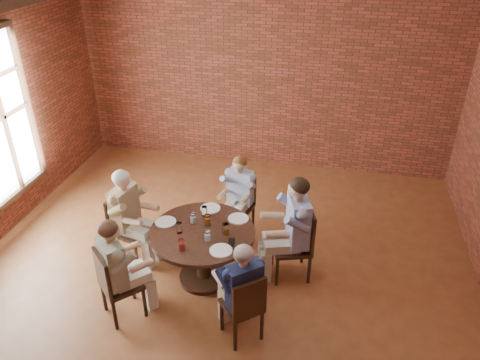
% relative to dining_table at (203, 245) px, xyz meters
% --- Properties ---
extents(floor, '(7.00, 7.00, 0.00)m').
position_rel_dining_table_xyz_m(floor, '(0.16, -0.15, -0.53)').
color(floor, '#99582F').
rests_on(floor, ground).
extents(ceiling, '(7.00, 7.00, 0.00)m').
position_rel_dining_table_xyz_m(ceiling, '(0.16, -0.15, 2.87)').
color(ceiling, silver).
rests_on(ceiling, wall_back).
extents(wall_back, '(7.00, 0.00, 7.00)m').
position_rel_dining_table_xyz_m(wall_back, '(0.16, 3.35, 1.17)').
color(wall_back, brown).
rests_on(wall_back, ground).
extents(dining_table, '(1.28, 1.28, 0.75)m').
position_rel_dining_table_xyz_m(dining_table, '(0.00, 0.00, 0.00)').
color(dining_table, '#331D11').
rests_on(dining_table, floor).
extents(chair_a, '(0.58, 0.58, 0.98)m').
position_rel_dining_table_xyz_m(chair_a, '(1.14, 0.36, -0.00)').
color(chair_a, '#331D11').
rests_on(chair_a, floor).
extents(diner_a, '(0.84, 0.76, 1.41)m').
position_rel_dining_table_xyz_m(diner_a, '(1.05, 0.34, 0.17)').
color(diner_a, '#394694').
rests_on(diner_a, floor).
extents(chair_b, '(0.44, 0.44, 0.88)m').
position_rel_dining_table_xyz_m(chair_b, '(0.23, 1.13, -0.05)').
color(chair_b, '#331D11').
rests_on(chair_b, floor).
extents(diner_b, '(0.57, 0.65, 1.22)m').
position_rel_dining_table_xyz_m(diner_b, '(0.22, 1.06, 0.08)').
color(diner_b, '#99A8C3').
rests_on(diner_b, floor).
extents(chair_c, '(0.50, 0.50, 0.93)m').
position_rel_dining_table_xyz_m(chair_c, '(-1.13, 0.23, -0.02)').
color(chair_c, '#331D11').
rests_on(chair_c, floor).
extents(diner_c, '(0.73, 0.64, 1.32)m').
position_rel_dining_table_xyz_m(diner_c, '(-1.05, 0.22, 0.13)').
color(diner_c, brown).
rests_on(diner_c, floor).
extents(chair_d, '(0.58, 0.58, 0.92)m').
position_rel_dining_table_xyz_m(chair_d, '(-0.79, -0.82, -0.03)').
color(chair_d, '#331D11').
rests_on(chair_d, floor).
extents(diner_d, '(0.81, 0.81, 1.31)m').
position_rel_dining_table_xyz_m(diner_d, '(-0.73, -0.76, 0.12)').
color(diner_d, tan).
rests_on(diner_d, floor).
extents(chair_e, '(0.54, 0.54, 0.89)m').
position_rel_dining_table_xyz_m(chair_e, '(0.70, -0.84, -0.04)').
color(chair_e, '#331D11').
rests_on(chair_e, floor).
extents(diner_e, '(0.74, 0.75, 1.25)m').
position_rel_dining_table_xyz_m(diner_e, '(0.66, -0.78, 0.09)').
color(diner_e, '#161D3E').
rests_on(diner_e, floor).
extents(plate_a, '(0.26, 0.26, 0.01)m').
position_rel_dining_table_xyz_m(plate_a, '(0.37, 0.33, 0.23)').
color(plate_a, white).
rests_on(plate_a, dining_table).
extents(plate_b, '(0.26, 0.26, 0.01)m').
position_rel_dining_table_xyz_m(plate_b, '(-0.03, 0.48, 0.23)').
color(plate_b, white).
rests_on(plate_b, dining_table).
extents(plate_c, '(0.26, 0.26, 0.01)m').
position_rel_dining_table_xyz_m(plate_c, '(-0.49, 0.07, 0.23)').
color(plate_c, white).
rests_on(plate_c, dining_table).
extents(plate_d, '(0.26, 0.26, 0.01)m').
position_rel_dining_table_xyz_m(plate_d, '(0.32, -0.33, 0.23)').
color(plate_d, white).
rests_on(plate_d, dining_table).
extents(glass_a, '(0.07, 0.07, 0.14)m').
position_rel_dining_table_xyz_m(glass_a, '(0.28, 0.02, 0.29)').
color(glass_a, white).
rests_on(glass_a, dining_table).
extents(glass_b, '(0.07, 0.07, 0.14)m').
position_rel_dining_table_xyz_m(glass_b, '(0.03, 0.14, 0.29)').
color(glass_b, white).
rests_on(glass_b, dining_table).
extents(glass_c, '(0.07, 0.07, 0.14)m').
position_rel_dining_table_xyz_m(glass_c, '(-0.06, 0.31, 0.29)').
color(glass_c, white).
rests_on(glass_c, dining_table).
extents(glass_d, '(0.07, 0.07, 0.14)m').
position_rel_dining_table_xyz_m(glass_d, '(-0.15, 0.13, 0.29)').
color(glass_d, white).
rests_on(glass_d, dining_table).
extents(glass_e, '(0.07, 0.07, 0.14)m').
position_rel_dining_table_xyz_m(glass_e, '(-0.25, -0.09, 0.29)').
color(glass_e, white).
rests_on(glass_e, dining_table).
extents(glass_f, '(0.07, 0.07, 0.14)m').
position_rel_dining_table_xyz_m(glass_f, '(-0.12, -0.40, 0.29)').
color(glass_f, white).
rests_on(glass_f, dining_table).
extents(glass_g, '(0.07, 0.07, 0.14)m').
position_rel_dining_table_xyz_m(glass_g, '(0.12, -0.17, 0.29)').
color(glass_g, white).
rests_on(glass_g, dining_table).
extents(glass_h, '(0.07, 0.07, 0.14)m').
position_rel_dining_table_xyz_m(glass_h, '(0.30, -0.00, 0.29)').
color(glass_h, white).
rests_on(glass_h, dining_table).
extents(smartphone, '(0.10, 0.16, 0.01)m').
position_rel_dining_table_xyz_m(smartphone, '(0.40, -0.15, 0.23)').
color(smartphone, black).
rests_on(smartphone, dining_table).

